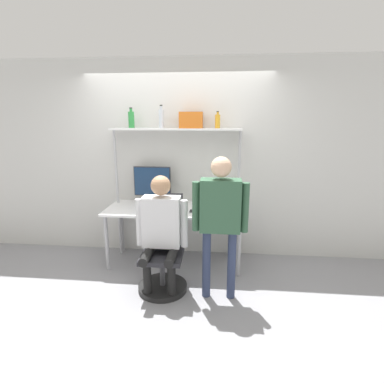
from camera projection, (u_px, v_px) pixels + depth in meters
The scene contains 14 objects.
ground_plane at pixel (171, 276), 3.76m from camera, with size 12.00×12.00×0.00m, color gray.
wall_back at pixel (178, 160), 4.17m from camera, with size 8.00×0.06×2.70m.
desk at pixel (175, 214), 3.95m from camera, with size 1.79×0.71×0.77m.
shelf_unit at pixel (176, 147), 3.94m from camera, with size 1.70×0.30×1.80m.
monitor at pixel (152, 183), 4.10m from camera, with size 0.51×0.20×0.52m.
laptop at pixel (170, 207), 3.80m from camera, with size 0.31×0.23×0.22m.
cell_phone at pixel (192, 211), 3.79m from camera, with size 0.07×0.15×0.01m.
office_chair at pixel (163, 266), 3.43m from camera, with size 0.56×0.56×0.90m.
person_seated at pixel (161, 226), 3.26m from camera, with size 0.58×0.47×1.33m.
person_standing at pixel (220, 212), 3.09m from camera, with size 0.58×0.21×1.55m.
bottle_amber at pixel (218, 121), 3.81m from camera, with size 0.06×0.06×0.21m.
bottle_clear at pixel (161, 118), 3.87m from camera, with size 0.07×0.07×0.29m.
bottle_green at pixel (131, 119), 3.91m from camera, with size 0.08×0.08×0.26m.
storage_box at pixel (191, 120), 3.83m from camera, with size 0.29×0.22×0.20m.
Camera 1 is at (0.59, -3.35, 1.92)m, focal length 28.00 mm.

